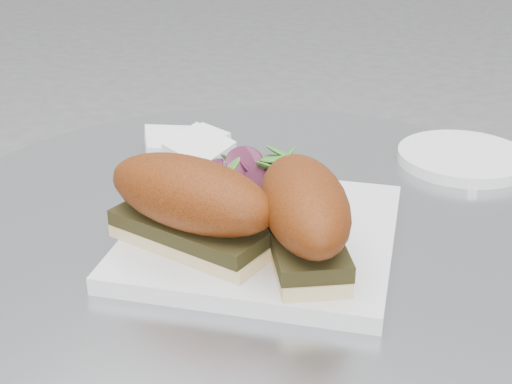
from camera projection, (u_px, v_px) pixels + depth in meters
plate at (262, 235)px, 0.66m from camera, size 0.28×0.28×0.02m
sandwich_left at (190, 203)px, 0.61m from camera, size 0.18×0.10×0.08m
sandwich_right at (304, 213)px, 0.59m from camera, size 0.14×0.17×0.08m
salad at (245, 167)px, 0.72m from camera, size 0.12×0.12×0.05m
napkin at (189, 152)px, 0.84m from camera, size 0.13×0.13×0.02m
saucer at (463, 157)px, 0.83m from camera, size 0.15×0.15×0.01m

